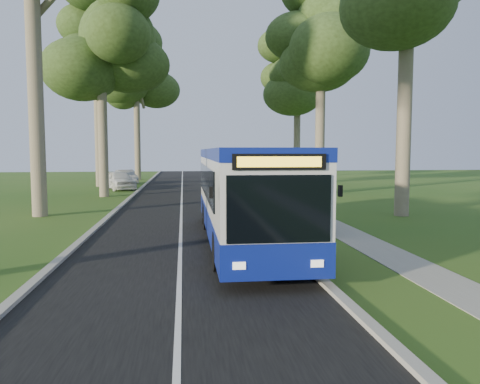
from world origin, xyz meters
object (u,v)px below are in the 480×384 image
Objects in this scene: bus_stop_sign at (320,202)px; bus at (244,194)px; bus_shelter at (308,182)px; car_white at (119,180)px; car_silver at (126,177)px; litter_bin at (300,214)px.

bus is at bearing 107.74° from bus_stop_sign.
bus_shelter reaches higher than bus_stop_sign.
car_white is (-10.28, 22.22, -1.22)m from bus_shelter.
bus_stop_sign is 34.31m from car_silver.
car_silver is at bearing 112.44° from bus_shelter.
bus_shelter is at bearing 59.10° from bus_stop_sign.
bus_stop_sign reaches higher than car_white.
car_white is at bearing 107.63° from bus.
car_white is at bearing 116.89° from litter_bin.
car_white is (-10.42, 20.55, 0.28)m from litter_bin.
litter_bin is (2.93, 3.47, -1.19)m from bus.
bus_shelter is 0.79× the size of car_silver.
bus_stop_sign is (2.00, -2.53, -0.01)m from bus.
bus_stop_sign is at bearing -93.50° from car_silver.
bus_shelter reaches higher than car_silver.
bus is 12.01× the size of litter_bin.
bus_shelter is 0.72× the size of car_white.
car_white is (-9.50, 26.55, -0.90)m from bus_stop_sign.
litter_bin is 0.24× the size of car_silver.
bus_shelter is at bearing -94.87° from litter_bin.
car_silver is (-10.64, 26.89, 0.18)m from litter_bin.
litter_bin is 0.22× the size of car_white.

